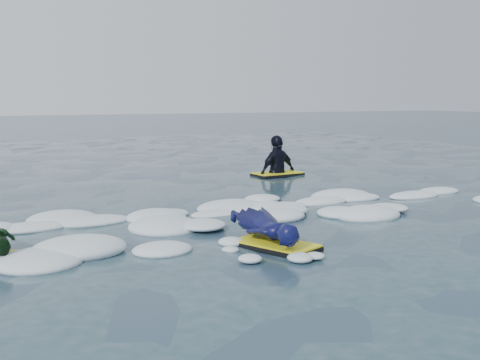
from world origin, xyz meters
The scene contains 4 objects.
ground centered at (0.00, 0.00, 0.00)m, with size 120.00×120.00×0.00m, color #1B2D41.
foam_band centered at (0.00, 1.03, 0.00)m, with size 12.00×3.10×0.30m, color white, non-canonical shape.
prone_woman_unit centered at (-0.22, -0.72, 0.22)m, with size 0.99×1.73×0.43m.
waiting_rider_unit centered at (3.36, 5.32, 0.08)m, with size 1.30×0.80×1.86m.
Camera 1 is at (-3.96, -7.52, 1.94)m, focal length 45.00 mm.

